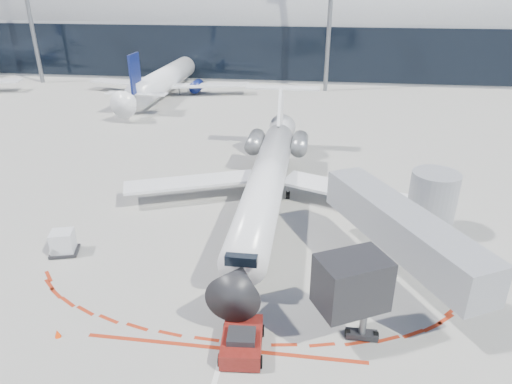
# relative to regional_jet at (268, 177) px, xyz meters

# --- Properties ---
(ground) EXTENTS (260.00, 260.00, 0.00)m
(ground) POSITION_rel_regional_jet_xyz_m (-0.35, -4.60, -2.44)
(ground) COLOR slate
(ground) RESTS_ON ground
(apron_centerline) EXTENTS (0.25, 40.00, 0.01)m
(apron_centerline) POSITION_rel_regional_jet_xyz_m (-0.35, -2.60, -2.43)
(apron_centerline) COLOR silver
(apron_centerline) RESTS_ON ground
(apron_stop_bar) EXTENTS (14.00, 0.25, 0.01)m
(apron_stop_bar) POSITION_rel_regional_jet_xyz_m (-0.35, -16.10, -2.43)
(apron_stop_bar) COLOR #992710
(apron_stop_bar) RESTS_ON ground
(terminal_building) EXTENTS (150.00, 24.15, 24.00)m
(terminal_building) POSITION_rel_regional_jet_xyz_m (-0.35, 60.37, 6.08)
(terminal_building) COLOR gray
(terminal_building) RESTS_ON ground
(jet_bridge) EXTENTS (10.03, 15.20, 4.90)m
(jet_bridge) POSITION_rel_regional_jet_xyz_m (9.44, -7.62, 0.57)
(jet_bridge) COLOR gray
(jet_bridge) RESTS_ON ground
(light_mast_west) EXTENTS (0.70, 0.70, 25.00)m
(light_mast_west) POSITION_rel_regional_jet_xyz_m (-45.35, 43.40, 10.06)
(light_mast_west) COLOR slate
(light_mast_west) RESTS_ON ground
(light_mast_centre) EXTENTS (0.70, 0.70, 25.00)m
(light_mast_centre) POSITION_rel_regional_jet_xyz_m (4.65, 43.40, 10.06)
(light_mast_centre) COLOR slate
(light_mast_centre) RESTS_ON ground
(regional_jet) EXTENTS (23.64, 29.15, 7.30)m
(regional_jet) POSITION_rel_regional_jet_xyz_m (0.00, 0.00, 0.00)
(regional_jet) COLOR silver
(regional_jet) RESTS_ON ground
(pushback_tug) EXTENTS (2.28, 4.91, 1.26)m
(pushback_tug) POSITION_rel_regional_jet_xyz_m (0.56, -16.07, -1.88)
(pushback_tug) COLOR #53110B
(pushback_tug) RESTS_ON ground
(uld_container) EXTENTS (2.08, 1.91, 1.63)m
(uld_container) POSITION_rel_regional_jet_xyz_m (-12.49, -9.06, -1.63)
(uld_container) COLOR black
(uld_container) RESTS_ON ground
(safety_cone_left) EXTENTS (0.32, 0.32, 0.44)m
(safety_cone_left) POSITION_rel_regional_jet_xyz_m (-8.84, -16.44, -2.22)
(safety_cone_left) COLOR #FF3C05
(safety_cone_left) RESTS_ON ground
(bg_airliner_1) EXTENTS (30.85, 32.67, 9.98)m
(bg_airliner_1) POSITION_rel_regional_jet_xyz_m (-20.30, 38.09, 2.55)
(bg_airliner_1) COLOR silver
(bg_airliner_1) RESTS_ON ground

